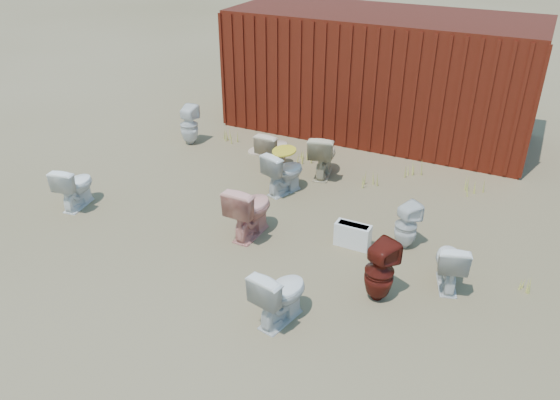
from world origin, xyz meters
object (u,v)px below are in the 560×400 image
at_px(toilet_back_beige_left, 274,150).
at_px(loose_tank, 353,235).
at_px(shipping_container, 380,74).
at_px(toilet_front_a, 75,186).
at_px(toilet_front_maroon, 380,271).
at_px(toilet_front_e, 449,263).
at_px(toilet_back_e, 406,226).
at_px(toilet_front_pink, 250,210).
at_px(toilet_back_a, 189,125).
at_px(toilet_back_beige_right, 323,155).
at_px(toilet_front_c, 280,294).
at_px(toilet_back_yellowlid, 284,172).

height_order(toilet_back_beige_left, loose_tank, toilet_back_beige_left).
bearing_deg(shipping_container, toilet_front_a, -121.59).
distance_m(toilet_front_maroon, toilet_front_e, 0.96).
distance_m(shipping_container, toilet_back_e, 4.58).
height_order(toilet_front_pink, toilet_back_e, toilet_front_pink).
distance_m(shipping_container, toilet_front_pink, 4.90).
distance_m(shipping_container, toilet_front_a, 6.28).
distance_m(toilet_back_a, toilet_back_beige_right, 2.93).
xyz_separation_m(toilet_back_a, toilet_back_beige_left, (2.04, -0.32, -0.02)).
bearing_deg(toilet_back_a, toilet_front_c, 128.66).
height_order(shipping_container, toilet_back_beige_left, shipping_container).
height_order(toilet_back_beige_right, toilet_back_e, toilet_back_beige_right).
xyz_separation_m(toilet_front_pink, toilet_back_beige_left, (-0.69, 2.12, -0.04)).
distance_m(toilet_front_a, toilet_back_beige_right, 4.14).
relative_size(toilet_back_beige_right, loose_tank, 1.58).
xyz_separation_m(toilet_back_a, toilet_back_yellowlid, (2.59, -1.03, -0.02)).
bearing_deg(toilet_front_e, toilet_back_beige_left, -47.70).
bearing_deg(toilet_back_beige_left, loose_tank, 144.28).
distance_m(shipping_container, toilet_front_e, 5.44).
xyz_separation_m(toilet_front_c, toilet_back_beige_right, (-1.01, 3.76, 0.02)).
bearing_deg(toilet_front_c, toilet_back_e, -100.13).
relative_size(toilet_front_c, toilet_back_yellowlid, 1.01).
bearing_deg(shipping_container, loose_tank, -76.50).
height_order(toilet_back_beige_left, toilet_back_e, toilet_back_beige_left).
bearing_deg(toilet_back_e, toilet_front_c, 103.97).
xyz_separation_m(toilet_front_a, toilet_back_e, (4.99, 1.14, -0.01)).
bearing_deg(toilet_back_yellowlid, toilet_back_e, -177.56).
relative_size(toilet_front_c, toilet_front_e, 1.10).
bearing_deg(shipping_container, toilet_back_beige_right, -93.90).
bearing_deg(toilet_back_e, toilet_back_a, 16.42).
xyz_separation_m(toilet_front_maroon, toilet_back_e, (-0.00, 1.26, -0.05)).
height_order(toilet_back_a, toilet_back_e, toilet_back_a).
distance_m(toilet_front_pink, toilet_back_a, 3.66).
bearing_deg(loose_tank, shipping_container, 103.66).
bearing_deg(toilet_front_a, toilet_back_yellowlid, -155.25).
xyz_separation_m(toilet_front_maroon, toilet_front_e, (0.71, 0.64, -0.06)).
height_order(toilet_front_pink, toilet_back_yellowlid, toilet_front_pink).
bearing_deg(toilet_front_pink, toilet_front_maroon, 165.92).
height_order(toilet_front_a, toilet_back_beige_left, toilet_back_beige_left).
bearing_deg(toilet_back_a, toilet_front_pink, 131.68).
xyz_separation_m(toilet_back_yellowlid, loose_tank, (1.58, -1.04, -0.19)).
height_order(toilet_front_maroon, loose_tank, toilet_front_maroon).
relative_size(toilet_front_c, toilet_back_e, 1.08).
bearing_deg(toilet_back_a, toilet_back_beige_left, 164.63).
xyz_separation_m(toilet_front_c, toilet_back_e, (0.89, 2.14, -0.03)).
height_order(toilet_front_a, toilet_front_maroon, toilet_front_maroon).
xyz_separation_m(toilet_front_pink, toilet_front_c, (1.21, -1.48, -0.04)).
bearing_deg(toilet_front_e, toilet_back_yellowlid, -41.79).
bearing_deg(toilet_back_yellowlid, toilet_back_a, -1.04).
bearing_deg(toilet_front_c, toilet_front_maroon, -122.97).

